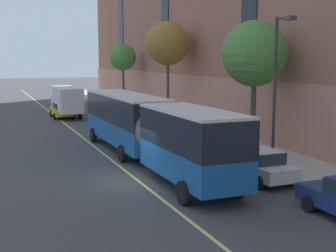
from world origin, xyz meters
name	(u,v)px	position (x,y,z in m)	size (l,w,h in m)	color
ground_plane	(136,181)	(0.00, 0.00, 0.00)	(260.00, 260.00, 0.00)	#424244
sidewalk	(261,154)	(9.01, 3.00, 0.07)	(4.26, 160.00, 0.15)	#ADA89E
city_bus	(146,126)	(1.80, 3.67, 2.11)	(3.01, 19.06, 3.65)	#19569E
parked_car_black_1	(192,138)	(5.82, 6.26, 0.78)	(1.99, 4.59, 1.56)	black
parked_car_silver_2	(109,107)	(5.66, 27.41, 0.78)	(2.02, 4.56, 1.56)	#B7B7BC
parked_car_white_5	(259,165)	(5.57, -2.12, 0.78)	(2.05, 4.37, 1.56)	silver
box_truck	(67,100)	(1.06, 26.22, 1.74)	(2.35, 7.33, 3.06)	silver
taxi_cab	(62,110)	(0.56, 26.35, 0.78)	(1.98, 4.34, 1.56)	yellow
street_tree_mid_block	(255,54)	(8.76, 3.66, 6.17)	(4.02, 4.02, 8.06)	brown
street_tree_far_uptown	(168,43)	(8.76, 18.04, 7.24)	(3.91, 3.91, 9.07)	brown
street_tree_far_downtown	(123,58)	(8.76, 32.42, 6.01)	(3.08, 3.08, 7.44)	brown
street_lamp	(277,78)	(7.48, -0.65, 4.88)	(0.36, 1.48, 7.85)	#2D2D30
lane_centerline	(121,168)	(0.10, 3.00, 0.00)	(0.16, 140.00, 0.01)	#E0D66B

